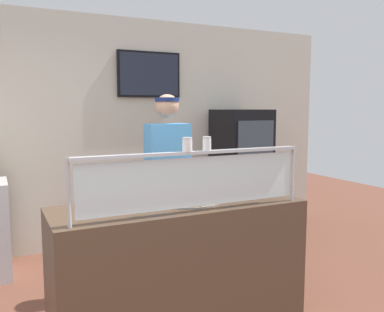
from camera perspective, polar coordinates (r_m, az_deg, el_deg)
ground_plane at (r=3.87m, az=-6.13°, el=-18.37°), size 12.00×12.00×0.00m
shop_rear_unit at (r=4.95m, az=-12.17°, el=3.35°), size 6.22×0.13×2.70m
serving_counter at (r=3.11m, az=-1.85°, el=-15.26°), size 1.82×0.66×0.95m
sneeze_guard at (r=2.67m, az=0.46°, el=-2.43°), size 1.64×0.06×0.41m
pizza_tray at (r=3.03m, az=-0.74°, el=-6.06°), size 0.50×0.50×0.04m
pizza_server at (r=3.03m, az=0.15°, el=-5.65°), size 0.11×0.29×0.01m
parmesan_shaker at (r=2.62m, az=-0.66°, el=1.50°), size 0.07×0.07×0.09m
pepper_flake_shaker at (r=2.69m, az=2.09°, el=1.63°), size 0.06×0.06×0.09m
worker_figure at (r=3.68m, az=-3.32°, el=-3.17°), size 0.41×0.50×1.76m
drink_fridge at (r=5.25m, az=6.86°, el=-2.39°), size 0.61×0.64×1.62m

